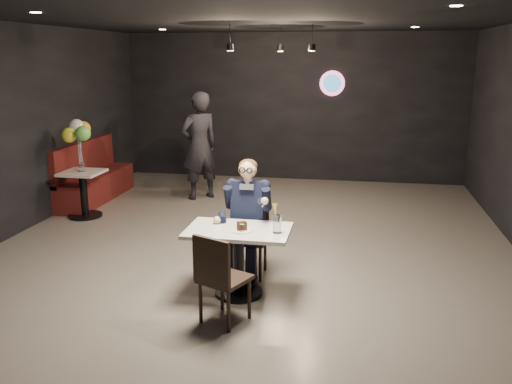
% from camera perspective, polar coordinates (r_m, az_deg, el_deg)
% --- Properties ---
extents(floor, '(9.00, 9.00, 0.00)m').
position_cam_1_polar(floor, '(7.27, -0.57, -6.26)').
color(floor, '#6D665B').
rests_on(floor, ground).
extents(wall_sign, '(0.50, 0.06, 0.50)m').
position_cam_1_polar(wall_sign, '(11.18, 8.03, 11.27)').
color(wall_sign, pink).
rests_on(wall_sign, floor).
extents(pendant_lights, '(1.40, 1.20, 0.36)m').
position_cam_1_polar(pendant_lights, '(8.79, 2.00, 16.38)').
color(pendant_lights, black).
rests_on(pendant_lights, floor).
extents(main_table, '(1.10, 0.70, 0.75)m').
position_cam_1_polar(main_table, '(5.89, -1.85, -7.37)').
color(main_table, silver).
rests_on(main_table, floor).
extents(chair_far, '(0.42, 0.46, 0.92)m').
position_cam_1_polar(chair_far, '(6.37, -0.80, -4.88)').
color(chair_far, black).
rests_on(chair_far, floor).
extents(chair_near, '(0.57, 0.59, 0.92)m').
position_cam_1_polar(chair_near, '(5.30, -3.30, -8.91)').
color(chair_near, black).
rests_on(chair_near, floor).
extents(seated_man, '(0.60, 0.80, 1.44)m').
position_cam_1_polar(seated_man, '(6.29, -0.80, -2.63)').
color(seated_man, black).
rests_on(seated_man, floor).
extents(dessert_plate, '(0.23, 0.23, 0.01)m').
position_cam_1_polar(dessert_plate, '(5.69, -1.50, -4.08)').
color(dessert_plate, white).
rests_on(dessert_plate, main_table).
extents(cake_slice, '(0.12, 0.11, 0.07)m').
position_cam_1_polar(cake_slice, '(5.69, -1.51, -3.63)').
color(cake_slice, black).
rests_on(cake_slice, dessert_plate).
extents(mint_leaf, '(0.05, 0.04, 0.01)m').
position_cam_1_polar(mint_leaf, '(5.61, -1.48, -3.43)').
color(mint_leaf, '#287C33').
rests_on(mint_leaf, cake_slice).
extents(sundae_glass, '(0.09, 0.09, 0.20)m').
position_cam_1_polar(sundae_glass, '(5.61, 2.23, -3.35)').
color(sundae_glass, silver).
rests_on(sundae_glass, main_table).
extents(wafer_cone, '(0.08, 0.08, 0.14)m').
position_cam_1_polar(wafer_cone, '(5.55, 2.07, -1.92)').
color(wafer_cone, '#DBAE5A').
rests_on(wafer_cone, sundae_glass).
extents(booth_bench, '(0.53, 2.12, 1.06)m').
position_cam_1_polar(booth_bench, '(10.10, -16.61, 2.09)').
color(booth_bench, '#4F1111').
rests_on(booth_bench, floor).
extents(side_table, '(0.61, 0.61, 0.77)m').
position_cam_1_polar(side_table, '(9.13, -17.68, -0.17)').
color(side_table, silver).
rests_on(side_table, floor).
extents(balloon_vase, '(0.10, 0.10, 0.15)m').
position_cam_1_polar(balloon_vase, '(9.04, -17.88, 2.54)').
color(balloon_vase, silver).
rests_on(balloon_vase, side_table).
extents(balloon_bunch, '(0.43, 0.43, 0.71)m').
position_cam_1_polar(balloon_bunch, '(8.96, -18.09, 5.25)').
color(balloon_bunch, yellow).
rests_on(balloon_bunch, balloon_vase).
extents(passerby, '(0.83, 0.82, 1.93)m').
position_cam_1_polar(passerby, '(9.79, -5.98, 4.84)').
color(passerby, black).
rests_on(passerby, floor).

